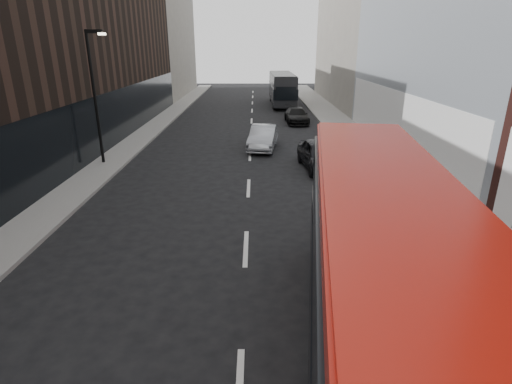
{
  "coord_description": "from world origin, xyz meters",
  "views": [
    {
      "loc": [
        0.31,
        -3.87,
        6.37
      ],
      "look_at": [
        0.34,
        6.65,
        2.5
      ],
      "focal_mm": 28.0,
      "sensor_mm": 36.0,
      "label": 1
    }
  ],
  "objects_px": {
    "street_lamp": "(95,89)",
    "car_c": "(297,116)",
    "grey_bus": "(282,88)",
    "car_a": "(320,155)",
    "car_b": "(263,137)",
    "red_bus": "(376,267)"
  },
  "relations": [
    {
      "from": "car_a",
      "to": "grey_bus",
      "type": "bearing_deg",
      "value": 85.09
    },
    {
      "from": "street_lamp",
      "to": "car_a",
      "type": "xyz_separation_m",
      "value": [
        12.06,
        -0.85,
        -3.39
      ]
    },
    {
      "from": "grey_bus",
      "to": "car_a",
      "type": "distance_m",
      "value": 25.28
    },
    {
      "from": "red_bus",
      "to": "car_a",
      "type": "height_order",
      "value": "red_bus"
    },
    {
      "from": "grey_bus",
      "to": "car_b",
      "type": "relative_size",
      "value": 2.37
    },
    {
      "from": "street_lamp",
      "to": "car_b",
      "type": "height_order",
      "value": "street_lamp"
    },
    {
      "from": "car_a",
      "to": "red_bus",
      "type": "bearing_deg",
      "value": -100.74
    },
    {
      "from": "street_lamp",
      "to": "car_c",
      "type": "relative_size",
      "value": 1.55
    },
    {
      "from": "grey_bus",
      "to": "car_a",
      "type": "relative_size",
      "value": 2.33
    },
    {
      "from": "car_a",
      "to": "car_b",
      "type": "bearing_deg",
      "value": 117.05
    },
    {
      "from": "car_a",
      "to": "car_b",
      "type": "xyz_separation_m",
      "value": [
        -3.0,
        4.61,
        -0.04
      ]
    },
    {
      "from": "street_lamp",
      "to": "grey_bus",
      "type": "bearing_deg",
      "value": 64.61
    },
    {
      "from": "car_a",
      "to": "car_c",
      "type": "xyz_separation_m",
      "value": [
        0.08,
        13.81,
        -0.14
      ]
    },
    {
      "from": "street_lamp",
      "to": "car_c",
      "type": "xyz_separation_m",
      "value": [
        12.14,
        12.96,
        -3.53
      ]
    },
    {
      "from": "grey_bus",
      "to": "car_b",
      "type": "bearing_deg",
      "value": -97.47
    },
    {
      "from": "street_lamp",
      "to": "car_a",
      "type": "relative_size",
      "value": 1.51
    },
    {
      "from": "street_lamp",
      "to": "car_c",
      "type": "distance_m",
      "value": 18.11
    },
    {
      "from": "grey_bus",
      "to": "car_c",
      "type": "bearing_deg",
      "value": -87.72
    },
    {
      "from": "red_bus",
      "to": "car_c",
      "type": "relative_size",
      "value": 2.37
    },
    {
      "from": "street_lamp",
      "to": "car_c",
      "type": "bearing_deg",
      "value": 46.87
    },
    {
      "from": "grey_bus",
      "to": "street_lamp",
      "type": "bearing_deg",
      "value": -115.9
    },
    {
      "from": "grey_bus",
      "to": "car_b",
      "type": "height_order",
      "value": "grey_bus"
    }
  ]
}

